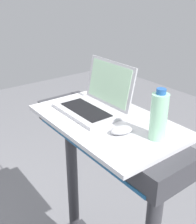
# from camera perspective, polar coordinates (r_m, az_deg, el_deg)

# --- Properties ---
(desk_board) EXTENTS (0.75, 0.45, 0.02)m
(desk_board) POSITION_cam_1_polar(r_m,az_deg,el_deg) (1.32, 1.73, -1.82)
(desk_board) COLOR silver
(desk_board) RESTS_ON treadmill_base
(laptop) EXTENTS (0.34, 0.27, 0.24)m
(laptop) POSITION_cam_1_polar(r_m,az_deg,el_deg) (1.39, -0.57, 2.23)
(laptop) COLOR #B7B7BC
(laptop) RESTS_ON desk_board
(computer_mouse) EXTENTS (0.09, 0.11, 0.03)m
(computer_mouse) POSITION_cam_1_polar(r_m,az_deg,el_deg) (1.18, 4.85, -3.72)
(computer_mouse) COLOR #B2B2B7
(computer_mouse) RESTS_ON desk_board
(water_bottle) EXTENTS (0.07, 0.07, 0.22)m
(water_bottle) POSITION_cam_1_polar(r_m,az_deg,el_deg) (1.13, 12.40, -0.84)
(water_bottle) COLOR #9EDBB2
(water_bottle) RESTS_ON desk_board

